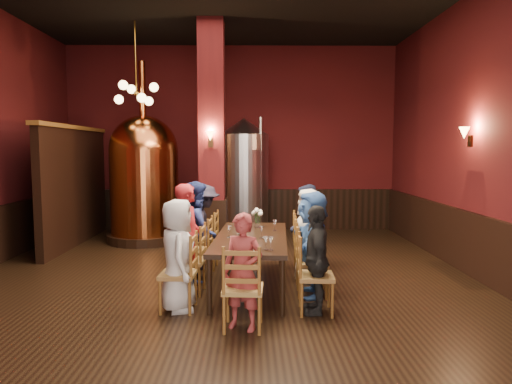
{
  "coord_description": "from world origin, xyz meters",
  "views": [
    {
      "loc": [
        0.47,
        -6.31,
        1.99
      ],
      "look_at": [
        0.54,
        0.2,
        1.38
      ],
      "focal_mm": 32.0,
      "sensor_mm": 36.0,
      "label": 1
    }
  ],
  "objects_px": {
    "person_1": "(188,239)",
    "steel_vessel": "(244,177)",
    "person_0": "(178,255)",
    "person_2": "(197,231)",
    "copper_kettle": "(144,177)",
    "dining_table": "(251,240)",
    "rose_vase": "(257,215)"
  },
  "relations": [
    {
      "from": "person_1",
      "to": "steel_vessel",
      "type": "xyz_separation_m",
      "value": [
        0.71,
        4.31,
        0.59
      ]
    },
    {
      "from": "person_0",
      "to": "person_2",
      "type": "height_order",
      "value": "person_2"
    },
    {
      "from": "person_2",
      "to": "copper_kettle",
      "type": "relative_size",
      "value": 0.39
    },
    {
      "from": "dining_table",
      "to": "person_2",
      "type": "bearing_deg",
      "value": 158.78
    },
    {
      "from": "copper_kettle",
      "to": "steel_vessel",
      "type": "bearing_deg",
      "value": 17.63
    },
    {
      "from": "dining_table",
      "to": "person_2",
      "type": "xyz_separation_m",
      "value": [
        -0.83,
        0.38,
        0.07
      ]
    },
    {
      "from": "person_2",
      "to": "person_0",
      "type": "bearing_deg",
      "value": 167.2
    },
    {
      "from": "steel_vessel",
      "to": "rose_vase",
      "type": "relative_size",
      "value": 8.5
    },
    {
      "from": "person_0",
      "to": "rose_vase",
      "type": "xyz_separation_m",
      "value": [
        1.01,
        1.64,
        0.26
      ]
    },
    {
      "from": "dining_table",
      "to": "person_2",
      "type": "distance_m",
      "value": 0.91
    },
    {
      "from": "person_0",
      "to": "copper_kettle",
      "type": "height_order",
      "value": "copper_kettle"
    },
    {
      "from": "person_0",
      "to": "steel_vessel",
      "type": "bearing_deg",
      "value": -20.05
    },
    {
      "from": "dining_table",
      "to": "person_0",
      "type": "distance_m",
      "value": 1.31
    },
    {
      "from": "dining_table",
      "to": "person_0",
      "type": "xyz_separation_m",
      "value": [
        -0.91,
        -0.94,
        0.01
      ]
    },
    {
      "from": "person_0",
      "to": "person_1",
      "type": "distance_m",
      "value": 0.67
    },
    {
      "from": "dining_table",
      "to": "steel_vessel",
      "type": "height_order",
      "value": "steel_vessel"
    },
    {
      "from": "dining_table",
      "to": "copper_kettle",
      "type": "distance_m",
      "value": 4.13
    },
    {
      "from": "dining_table",
      "to": "person_1",
      "type": "distance_m",
      "value": 0.91
    },
    {
      "from": "person_2",
      "to": "rose_vase",
      "type": "xyz_separation_m",
      "value": [
        0.93,
        0.32,
        0.2
      ]
    },
    {
      "from": "person_2",
      "to": "dining_table",
      "type": "bearing_deg",
      "value": -124.02
    },
    {
      "from": "person_0",
      "to": "steel_vessel",
      "type": "height_order",
      "value": "steel_vessel"
    },
    {
      "from": "steel_vessel",
      "to": "person_2",
      "type": "bearing_deg",
      "value": -100.35
    },
    {
      "from": "person_1",
      "to": "copper_kettle",
      "type": "relative_size",
      "value": 0.4
    },
    {
      "from": "person_2",
      "to": "steel_vessel",
      "type": "relative_size",
      "value": 0.56
    },
    {
      "from": "person_2",
      "to": "steel_vessel",
      "type": "bearing_deg",
      "value": -19.55
    },
    {
      "from": "dining_table",
      "to": "steel_vessel",
      "type": "xyz_separation_m",
      "value": [
        -0.16,
        4.04,
        0.66
      ]
    },
    {
      "from": "steel_vessel",
      "to": "person_1",
      "type": "bearing_deg",
      "value": -99.33
    },
    {
      "from": "person_1",
      "to": "rose_vase",
      "type": "distance_m",
      "value": 1.39
    },
    {
      "from": "dining_table",
      "to": "copper_kettle",
      "type": "xyz_separation_m",
      "value": [
        -2.3,
        3.36,
        0.71
      ]
    },
    {
      "from": "dining_table",
      "to": "person_0",
      "type": "bearing_deg",
      "value": -130.36
    },
    {
      "from": "rose_vase",
      "to": "copper_kettle",
      "type": "bearing_deg",
      "value": 132.05
    },
    {
      "from": "person_2",
      "to": "rose_vase",
      "type": "distance_m",
      "value": 1.0
    }
  ]
}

